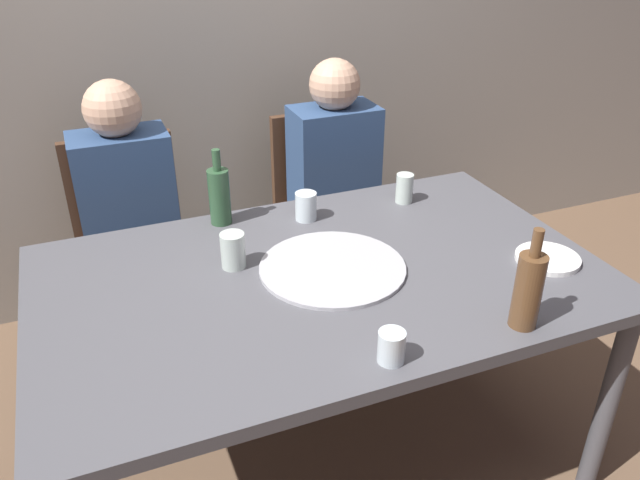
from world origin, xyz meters
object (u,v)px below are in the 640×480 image
Objects in this scene: short_glass at (306,206)px; chair_right at (328,202)px; pizza_tray at (332,268)px; guest_in_sweater at (132,224)px; guest_in_beanie at (342,189)px; dining_table at (321,293)px; beer_bottle at (528,289)px; plate_stack at (548,259)px; chair_left at (132,236)px; wine_bottle at (219,195)px; tumbler_near at (404,188)px; wine_glass at (233,250)px; tumbler_far at (391,347)px.

chair_right is (0.32, 0.56, -0.28)m from short_glass.
chair_right is at bearing 67.95° from pizza_tray.
guest_in_sweater and guest_in_beanie have the same top height.
guest_in_sweater is at bearing 121.36° from dining_table.
beer_bottle reaches higher than chair_right.
chair_left is (-1.14, 1.11, -0.24)m from plate_stack.
wine_bottle is 1.36× the size of plate_stack.
plate_stack is 1.00m from guest_in_beanie.
guest_in_sweater is at bearing 156.24° from tumbler_near.
guest_in_beanie is (0.60, 0.32, -0.21)m from wine_bottle.
wine_glass is (-0.23, 0.14, 0.12)m from dining_table.
tumbler_far is (0.20, -0.87, -0.06)m from wine_bottle.
wine_glass reaches higher than plate_stack.
plate_stack is (0.87, -0.63, -0.10)m from wine_bottle.
wine_glass is at bearing -163.20° from tumbler_near.
tumbler_near is 0.55× the size of plate_stack.
beer_bottle is at bearing -42.61° from wine_glass.
wine_glass is 0.91m from guest_in_beanie.
beer_bottle is 1.39m from chair_right.
chair_right is 0.77× the size of guest_in_sweater.
plate_stack is at bearing 103.61° from chair_right.
plate_stack is at bearing -69.38° from tumbler_near.
chair_left reaches higher than pizza_tray.
dining_table is 0.61m from beer_bottle.
beer_bottle reaches higher than short_glass.
guest_in_beanie reaches higher than plate_stack.
wine_bottle is 0.67m from tumbler_near.
dining_table is at bearing 132.23° from beer_bottle.
chair_left is at bearing 119.94° from wine_bottle.
chair_right is at bearing 96.42° from tumbler_near.
tumbler_far is (-0.46, -0.78, -0.01)m from tumbler_near.
tumbler_far is 0.71m from plate_stack.
dining_table is 17.00× the size of short_glass.
guest_in_beanie reaches higher than wine_bottle.
short_glass is (0.05, 0.34, 0.04)m from pizza_tray.
tumbler_near is (0.47, 0.35, 0.12)m from dining_table.
chair_left reaches higher than plate_stack.
short_glass is (0.08, 0.79, 0.01)m from tumbler_far.
wine_bottle reaches higher than pizza_tray.
dining_table is 0.71m from plate_stack.
short_glass is at bearing 82.28° from pizza_tray.
short_glass is (-0.38, 0.00, -0.00)m from tumbler_near.
plate_stack is 0.22× the size of chair_right.
plate_stack reaches higher than pizza_tray.
wine_glass is at bearing 154.48° from pizza_tray.
wine_glass is at bearing 159.81° from plate_stack.
beer_bottle is at bearing 89.41° from chair_right.
tumbler_far is at bearing 73.40° from chair_right.
short_glass is at bearing 51.95° from guest_in_beanie.
pizza_tray is 1.67× the size of wine_bottle.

